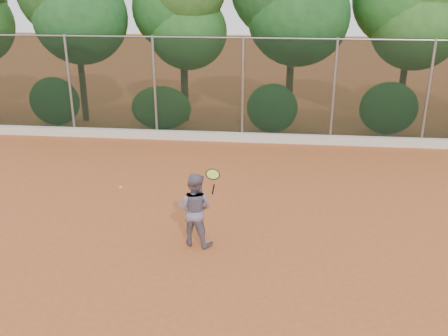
# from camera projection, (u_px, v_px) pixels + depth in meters

# --- Properties ---
(ground) EXTENTS (80.00, 80.00, 0.00)m
(ground) POSITION_uv_depth(u_px,v_px,m) (219.00, 238.00, 10.81)
(ground) COLOR #B5592A
(ground) RESTS_ON ground
(concrete_curb) EXTENTS (24.00, 0.20, 0.30)m
(concrete_curb) POSITION_uv_depth(u_px,v_px,m) (242.00, 137.00, 17.09)
(concrete_curb) COLOR silver
(concrete_curb) RESTS_ON ground
(tennis_player) EXTENTS (0.90, 0.78, 1.59)m
(tennis_player) POSITION_uv_depth(u_px,v_px,m) (195.00, 209.00, 10.32)
(tennis_player) COLOR slate
(tennis_player) RESTS_ON ground
(chainlink_fence) EXTENTS (24.09, 0.09, 3.50)m
(chainlink_fence) POSITION_uv_depth(u_px,v_px,m) (243.00, 87.00, 16.64)
(chainlink_fence) COLOR black
(chainlink_fence) RESTS_ON ground
(foliage_backdrop) EXTENTS (23.70, 3.63, 7.55)m
(foliage_backdrop) POSITION_uv_depth(u_px,v_px,m) (232.00, 4.00, 17.61)
(foliage_backdrop) COLOR #3C2617
(foliage_backdrop) RESTS_ON ground
(tennis_racket) EXTENTS (0.37, 0.36, 0.57)m
(tennis_racket) POSITION_uv_depth(u_px,v_px,m) (213.00, 176.00, 9.83)
(tennis_racket) COLOR black
(tennis_racket) RESTS_ON ground
(tennis_ball_in_flight) EXTENTS (0.07, 0.07, 0.07)m
(tennis_ball_in_flight) POSITION_uv_depth(u_px,v_px,m) (121.00, 187.00, 9.85)
(tennis_ball_in_flight) COLOR #ACCA2D
(tennis_ball_in_flight) RESTS_ON ground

